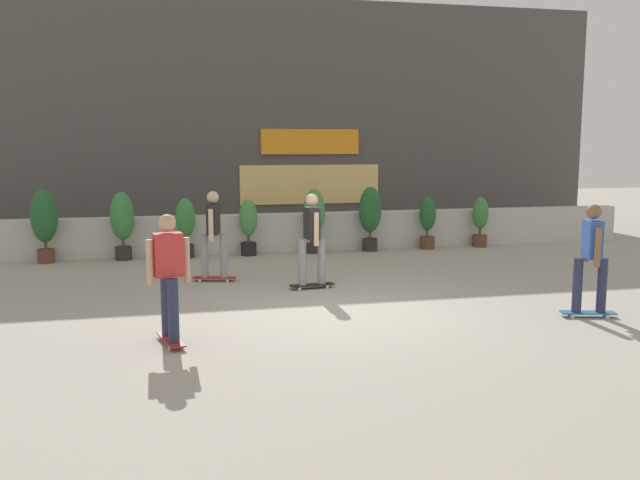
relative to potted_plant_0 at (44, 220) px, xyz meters
The scene contains 15 objects.
ground_plane 7.63m from the potted_plant_0, 47.11° to the right, with size 48.00×48.00×0.00m, color #A8A093.
planter_wall 5.20m from the potted_plant_0, ahead, with size 18.00×0.40×0.90m, color beige.
building_backdrop 7.19m from the potted_plant_0, 40.77° to the left, with size 20.00×2.08×6.50m.
potted_plant_0 is the anchor object (origin of this frame).
potted_plant_1 1.62m from the potted_plant_0, ahead, with size 0.52×0.52×1.51m.
potted_plant_2 2.99m from the potted_plant_0, ahead, with size 0.44×0.44×1.35m.
potted_plant_3 4.40m from the potted_plant_0, ahead, with size 0.42×0.42×1.30m.
potted_plant_4 5.95m from the potted_plant_0, ahead, with size 0.51×0.51×1.50m.
potted_plant_5 7.32m from the potted_plant_0, ahead, with size 0.53×0.53×1.54m.
potted_plant_6 8.79m from the potted_plant_0, ahead, with size 0.40×0.40×1.26m.
potted_plant_7 10.18m from the potted_plant_0, ahead, with size 0.39×0.39×1.24m.
skater_by_wall_left 6.35m from the potted_plant_0, 37.31° to the right, with size 0.82×0.56×1.70m.
skater_far_right 7.23m from the potted_plant_0, 69.42° to the right, with size 0.55×0.82×1.70m.
skater_mid_plaza 4.41m from the potted_plant_0, 39.56° to the right, with size 0.82×0.54×1.70m.
skater_by_wall_right 10.98m from the potted_plant_0, 37.94° to the right, with size 0.82×0.54×1.70m.
Camera 1 is at (-2.66, -10.05, 2.61)m, focal length 38.50 mm.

